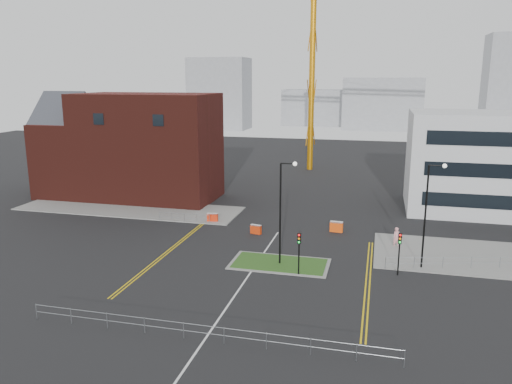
% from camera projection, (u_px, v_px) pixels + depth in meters
% --- Properties ---
extents(ground, '(200.00, 200.00, 0.00)m').
position_uv_depth(ground, '(232.00, 300.00, 36.72)').
color(ground, black).
rests_on(ground, ground).
extents(pavement_left, '(28.00, 8.00, 0.12)m').
position_uv_depth(pavement_left, '(129.00, 208.00, 62.24)').
color(pavement_left, slate).
rests_on(pavement_left, ground).
extents(pavement_right, '(24.00, 10.00, 0.12)m').
position_uv_depth(pavement_right, '(511.00, 260.00, 44.74)').
color(pavement_right, slate).
rests_on(pavement_right, ground).
extents(island_kerb, '(8.60, 4.60, 0.08)m').
position_uv_depth(island_kerb, '(280.00, 264.00, 43.80)').
color(island_kerb, slate).
rests_on(island_kerb, ground).
extents(grass_island, '(8.00, 4.00, 0.12)m').
position_uv_depth(grass_island, '(280.00, 264.00, 43.80)').
color(grass_island, '#254A18').
rests_on(grass_island, ground).
extents(brick_building, '(24.20, 10.07, 14.24)m').
position_uv_depth(brick_building, '(128.00, 147.00, 67.09)').
color(brick_building, '#461711').
rests_on(brick_building, ground).
extents(tower_crane, '(52.93, 4.93, 37.41)m').
position_uv_depth(tower_crane, '(349.00, 16.00, 81.60)').
color(tower_crane, orange).
rests_on(tower_crane, ground).
extents(streetlamp_island, '(1.46, 0.36, 9.18)m').
position_uv_depth(streetlamp_island, '(283.00, 205.00, 42.54)').
color(streetlamp_island, black).
rests_on(streetlamp_island, ground).
extents(streetlamp_right_near, '(1.46, 0.36, 9.18)m').
position_uv_depth(streetlamp_right_near, '(429.00, 208.00, 41.60)').
color(streetlamp_right_near, black).
rests_on(streetlamp_right_near, ground).
extents(traffic_light_island, '(0.28, 0.33, 3.65)m').
position_uv_depth(traffic_light_island, '(299.00, 246.00, 40.85)').
color(traffic_light_island, black).
rests_on(traffic_light_island, ground).
extents(traffic_light_right, '(0.28, 0.33, 3.65)m').
position_uv_depth(traffic_light_right, '(400.00, 246.00, 40.85)').
color(traffic_light_right, black).
rests_on(traffic_light_right, ground).
extents(railing_front, '(24.05, 0.05, 1.10)m').
position_uv_depth(railing_front, '(203.00, 329.00, 30.87)').
color(railing_front, gray).
rests_on(railing_front, ground).
extents(railing_left, '(6.05, 0.05, 1.10)m').
position_uv_depth(railing_left, '(184.00, 216.00, 56.17)').
color(railing_left, gray).
rests_on(railing_left, ground).
extents(railing_right, '(19.05, 5.05, 1.10)m').
position_uv_depth(railing_right, '(500.00, 260.00, 42.57)').
color(railing_right, gray).
rests_on(railing_right, ground).
extents(centre_line, '(0.15, 30.00, 0.01)m').
position_uv_depth(centre_line, '(239.00, 289.00, 38.61)').
color(centre_line, silver).
rests_on(centre_line, ground).
extents(yellow_left_a, '(0.12, 24.00, 0.01)m').
position_uv_depth(yellow_left_a, '(172.00, 247.00, 48.30)').
color(yellow_left_a, gold).
rests_on(yellow_left_a, ground).
extents(yellow_left_b, '(0.12, 24.00, 0.01)m').
position_uv_depth(yellow_left_b, '(175.00, 247.00, 48.23)').
color(yellow_left_b, gold).
rests_on(yellow_left_b, ground).
extents(yellow_right_a, '(0.12, 20.00, 0.01)m').
position_uv_depth(yellow_right_a, '(366.00, 281.00, 40.14)').
color(yellow_right_a, gold).
rests_on(yellow_right_a, ground).
extents(yellow_right_b, '(0.12, 20.00, 0.01)m').
position_uv_depth(yellow_right_b, '(370.00, 282.00, 40.07)').
color(yellow_right_b, gold).
rests_on(yellow_right_b, ground).
extents(skyline_a, '(18.00, 12.00, 22.00)m').
position_uv_depth(skyline_a, '(220.00, 94.00, 157.16)').
color(skyline_a, gray).
rests_on(skyline_a, ground).
extents(skyline_b, '(24.00, 12.00, 16.00)m').
position_uv_depth(skyline_b, '(382.00, 104.00, 155.46)').
color(skyline_b, gray).
rests_on(skyline_b, ground).
extents(skyline_c, '(14.00, 12.00, 28.00)m').
position_uv_depth(skyline_c, '(511.00, 85.00, 141.11)').
color(skyline_c, gray).
rests_on(skyline_c, ground).
extents(skyline_d, '(30.00, 12.00, 12.00)m').
position_uv_depth(skyline_d, '(328.00, 108.00, 169.62)').
color(skyline_d, gray).
rests_on(skyline_d, ground).
extents(pedestrian, '(0.87, 0.75, 2.01)m').
position_uv_depth(pedestrian, '(397.00, 238.00, 47.90)').
color(pedestrian, pink).
rests_on(pedestrian, ground).
extents(barrier_left, '(1.27, 0.59, 1.03)m').
position_uv_depth(barrier_left, '(212.00, 217.00, 56.47)').
color(barrier_left, red).
rests_on(barrier_left, ground).
extents(barrier_mid, '(1.22, 0.65, 0.98)m').
position_uv_depth(barrier_mid, '(256.00, 229.00, 52.24)').
color(barrier_mid, red).
rests_on(barrier_mid, ground).
extents(barrier_right, '(1.39, 0.55, 1.14)m').
position_uv_depth(barrier_right, '(336.00, 226.00, 52.85)').
color(barrier_right, '#F64E0D').
rests_on(barrier_right, ground).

